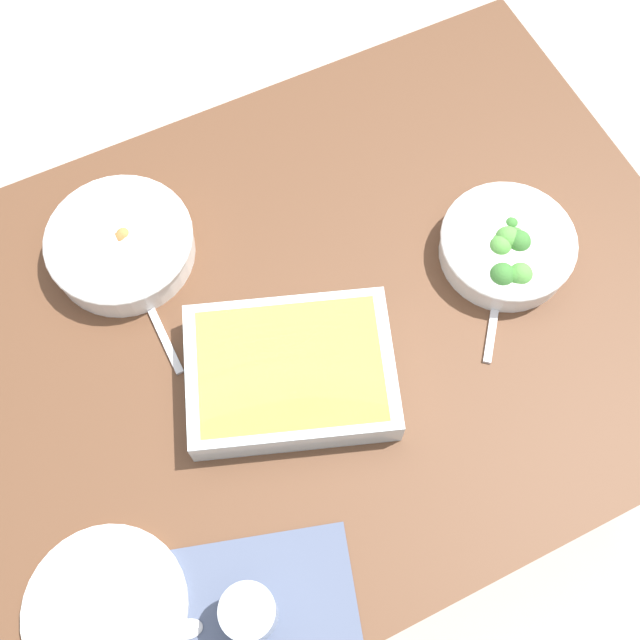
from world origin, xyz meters
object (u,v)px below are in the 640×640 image
object	(u,v)px
baking_dish	(291,372)
spoon_by_broccoli	(497,296)
drink_cup	(250,613)
spoon_by_stew	(152,311)
spoon_spare	(156,637)
stew_bowl	(121,244)
broccoli_bowl	(507,246)
side_plate	(105,609)

from	to	relation	value
baking_dish	spoon_by_broccoli	world-z (taller)	baking_dish
drink_cup	spoon_by_stew	world-z (taller)	drink_cup
baking_dish	spoon_by_stew	distance (m)	0.25
drink_cup	spoon_spare	xyz separation A→B (m)	(0.12, -0.03, -0.03)
spoon_spare	stew_bowl	bearing A→B (deg)	-105.98
broccoli_bowl	spoon_by_stew	world-z (taller)	broccoli_bowl
spoon_by_broccoli	spoon_spare	distance (m)	0.70
baking_dish	broccoli_bowl	bearing A→B (deg)	-173.82
stew_bowl	spoon_spare	xyz separation A→B (m)	(0.16, 0.56, -0.03)
side_plate	spoon_by_stew	bearing A→B (deg)	-118.89
stew_bowl	spoon_by_stew	size ratio (longest dim) A/B	1.32
stew_bowl	drink_cup	xyz separation A→B (m)	(0.04, 0.59, 0.01)
spoon_by_broccoli	spoon_spare	world-z (taller)	same
broccoli_bowl	baking_dish	world-z (taller)	broccoli_bowl
side_plate	spoon_spare	distance (m)	0.08
stew_bowl	spoon_by_stew	xyz separation A→B (m)	(-0.00, 0.12, -0.03)
side_plate	spoon_by_broccoli	size ratio (longest dim) A/B	1.48
side_plate	spoon_by_stew	xyz separation A→B (m)	(-0.21, -0.38, -0.00)
baking_dish	drink_cup	bearing A→B (deg)	56.08
baking_dish	side_plate	size ratio (longest dim) A/B	1.62
drink_cup	spoon_by_broccoli	distance (m)	0.59
stew_bowl	spoon_by_broccoli	bearing A→B (deg)	146.76
broccoli_bowl	side_plate	size ratio (longest dim) A/B	0.97
baking_dish	side_plate	xyz separation A→B (m)	(0.36, 0.19, -0.03)
side_plate	spoon_by_stew	size ratio (longest dim) A/B	1.25
stew_bowl	drink_cup	world-z (taller)	drink_cup
broccoli_bowl	baking_dish	bearing A→B (deg)	6.18
baking_dish	spoon_spare	world-z (taller)	baking_dish
spoon_by_broccoli	side_plate	bearing A→B (deg)	13.60
side_plate	spoon_spare	bearing A→B (deg)	128.59
spoon_by_stew	spoon_spare	bearing A→B (deg)	69.89
baking_dish	drink_cup	xyz separation A→B (m)	(0.19, 0.28, 0.00)
spoon_spare	drink_cup	bearing A→B (deg)	166.43
spoon_by_stew	spoon_spare	distance (m)	0.47
baking_dish	spoon_by_broccoli	bearing A→B (deg)	177.30
side_plate	drink_cup	bearing A→B (deg)	152.22
spoon_spare	broccoli_bowl	bearing A→B (deg)	-157.60
stew_bowl	spoon_by_stew	world-z (taller)	stew_bowl
drink_cup	broccoli_bowl	bearing A→B (deg)	-151.15
broccoli_bowl	spoon_by_stew	bearing A→B (deg)	-15.53
side_plate	spoon_spare	size ratio (longest dim) A/B	1.26
drink_cup	side_plate	bearing A→B (deg)	-27.78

